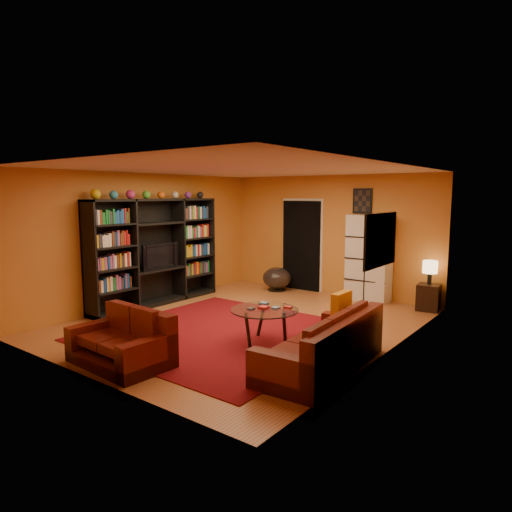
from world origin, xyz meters
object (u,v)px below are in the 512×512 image
Objects in this scene: sofa at (328,347)px; side_table at (429,297)px; bowl_chair at (277,278)px; table_lamp at (430,268)px; storage_cabinet at (369,258)px; loveseat at (125,341)px; entertainment_unit at (156,252)px; coffee_table at (265,313)px; tv at (157,256)px.

sofa reaches higher than side_table.
table_lamp is (3.32, 0.25, 0.53)m from bowl_chair.
table_lamp is at bearing 0.01° from storage_cabinet.
bowl_chair is 1.43× the size of table_lamp.
storage_cabinet is at bearing -8.85° from loveseat.
table_lamp is at bearing 31.29° from entertainment_unit.
loveseat is 5.70m from table_lamp.
entertainment_unit is at bearing 45.10° from loveseat.
loveseat is at bearing -114.20° from side_table.
loveseat is at bearing -99.39° from storage_cabinet.
bowl_chair is 3.37m from table_lamp.
storage_cabinet is 2.18m from bowl_chair.
storage_cabinet reaches higher than loveseat.
storage_cabinet is at bearing 40.46° from entertainment_unit.
bowl_chair is (-3.20, 3.54, -0.00)m from sofa.
entertainment_unit is 5.36m from side_table.
coffee_table is 1.55× the size of bowl_chair.
tv is at bearing -114.87° from bowl_chair.
sofa is (4.41, -1.04, -0.76)m from entertainment_unit.
bowl_chair is at bearing -175.69° from table_lamp.
bowl_chair is 1.29× the size of side_table.
sofa is 2.61m from loveseat.
loveseat is at bearing -119.07° from coffee_table.
tv is at bearing -148.41° from table_lamp.
loveseat is at bearing -138.39° from tv.
tv is at bearing 163.55° from sofa.
coffee_table is at bearing -26.21° from loveseat.
entertainment_unit is 4.64× the size of bowl_chair.
loveseat is 1.38× the size of coffee_table.
coffee_table is at bearing -12.04° from entertainment_unit.
sofa is 1.21× the size of storage_cabinet.
loveseat is at bearing -47.76° from entertainment_unit.
entertainment_unit is at bearing 163.67° from sofa.
tv is at bearing 167.81° from coffee_table.
entertainment_unit is at bearing 87.62° from tv.
entertainment_unit reaches higher than coffee_table.
storage_cabinet is (0.11, 3.48, 0.43)m from coffee_table.
tv is 3.23m from coffee_table.
loveseat is at bearing -114.20° from table_lamp.
entertainment_unit reaches higher than table_lamp.
sofa is 2.14× the size of coffee_table.
side_table is (2.32, 5.17, -0.04)m from loveseat.
coffee_table is at bearing -111.56° from table_lamp.
coffee_table is 2.01× the size of side_table.
bowl_chair reaches higher than coffee_table.
coffee_table is (-1.24, 0.36, 0.17)m from sofa.
sofa and loveseat have the same top height.
coffee_table is (3.12, -0.67, -0.51)m from tv.
side_table is (1.24, -0.05, -0.64)m from storage_cabinet.
storage_cabinet is at bearing -49.08° from tv.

